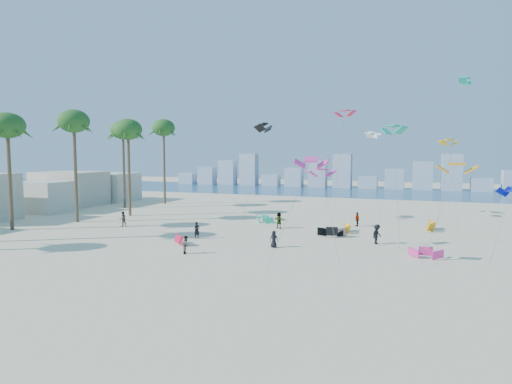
% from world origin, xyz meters
% --- Properties ---
extents(ground, '(220.00, 220.00, 0.00)m').
position_xyz_m(ground, '(0.00, 0.00, 0.00)').
color(ground, beige).
rests_on(ground, ground).
extents(ocean, '(220.00, 220.00, 0.00)m').
position_xyz_m(ocean, '(0.00, 72.00, 0.01)').
color(ocean, navy).
rests_on(ocean, ground).
extents(kitesurfer_near, '(0.67, 0.74, 1.71)m').
position_xyz_m(kitesurfer_near, '(-1.74, 11.68, 0.85)').
color(kitesurfer_near, black).
rests_on(kitesurfer_near, ground).
extents(kitesurfer_mid, '(0.76, 0.87, 1.53)m').
position_xyz_m(kitesurfer_mid, '(0.53, 5.48, 0.76)').
color(kitesurfer_mid, gray).
rests_on(kitesurfer_mid, ground).
extents(kitesurfers_far, '(42.21, 15.35, 1.91)m').
position_xyz_m(kitesurfers_far, '(7.85, 17.57, 0.90)').
color(kitesurfers_far, black).
rests_on(kitesurfers_far, ground).
extents(grounded_kites, '(24.47, 19.32, 0.99)m').
position_xyz_m(grounded_kites, '(11.50, 18.51, 0.45)').
color(grounded_kites, red).
rests_on(grounded_kites, ground).
extents(flying_kites, '(27.87, 30.84, 17.87)m').
position_xyz_m(flying_kites, '(14.19, 21.80, 11.01)').
color(flying_kites, '#E4329F').
rests_on(flying_kites, ground).
extents(palm_row, '(9.93, 44.80, 14.54)m').
position_xyz_m(palm_row, '(-22.03, 16.17, 11.69)').
color(palm_row, brown).
rests_on(palm_row, ground).
extents(beachfront_buildings, '(11.50, 43.00, 6.00)m').
position_xyz_m(beachfront_buildings, '(-33.69, 20.82, 2.67)').
color(beachfront_buildings, beige).
rests_on(beachfront_buildings, ground).
extents(distant_skyline, '(85.00, 3.00, 8.40)m').
position_xyz_m(distant_skyline, '(-1.19, 82.00, 3.09)').
color(distant_skyline, '#9EADBF').
rests_on(distant_skyline, ground).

